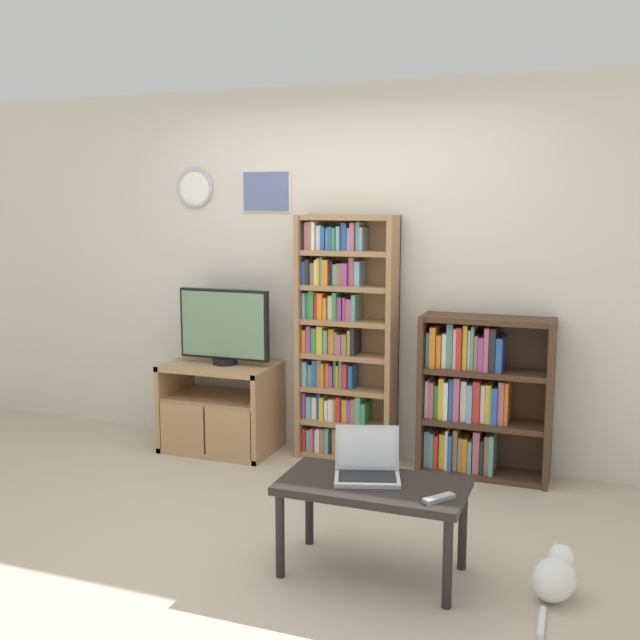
% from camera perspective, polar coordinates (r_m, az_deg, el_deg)
% --- Properties ---
extents(ground_plane, '(18.00, 18.00, 0.00)m').
position_cam_1_polar(ground_plane, '(4.14, -5.27, -16.62)').
color(ground_plane, '#BCAD93').
extents(wall_back, '(6.86, 0.09, 2.60)m').
position_cam_1_polar(wall_back, '(5.29, 2.24, 3.67)').
color(wall_back, beige).
rests_on(wall_back, ground_plane).
extents(tv_stand, '(0.80, 0.51, 0.64)m').
position_cam_1_polar(tv_stand, '(5.51, -7.63, -6.58)').
color(tv_stand, tan).
rests_on(tv_stand, ground_plane).
extents(television, '(0.69, 0.18, 0.54)m').
position_cam_1_polar(television, '(5.40, -7.31, -0.50)').
color(television, black).
rests_on(television, tv_stand).
extents(bookshelf_tall, '(0.69, 0.24, 1.71)m').
position_cam_1_polar(bookshelf_tall, '(5.21, 1.61, -1.45)').
color(bookshelf_tall, '#9E754C').
rests_on(bookshelf_tall, ground_plane).
extents(bookshelf_short, '(0.85, 0.29, 1.06)m').
position_cam_1_polar(bookshelf_short, '(5.04, 11.76, -5.78)').
color(bookshelf_short, '#472D1E').
rests_on(bookshelf_short, ground_plane).
extents(coffee_table, '(0.89, 0.47, 0.46)m').
position_cam_1_polar(coffee_table, '(3.69, 4.04, -13.07)').
color(coffee_table, black).
rests_on(coffee_table, ground_plane).
extents(laptop, '(0.38, 0.34, 0.24)m').
position_cam_1_polar(laptop, '(3.71, 3.61, -10.99)').
color(laptop, '#B7BABC').
rests_on(laptop, coffee_table).
extents(remote_near_laptop, '(0.13, 0.15, 0.02)m').
position_cam_1_polar(remote_near_laptop, '(3.49, 9.06, -13.27)').
color(remote_near_laptop, '#99999E').
rests_on(remote_near_laptop, coffee_table).
extents(cat, '(0.26, 0.50, 0.25)m').
position_cam_1_polar(cat, '(3.73, 17.48, -18.17)').
color(cat, white).
rests_on(cat, ground_plane).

